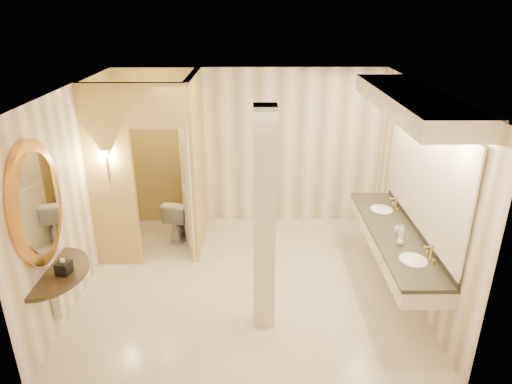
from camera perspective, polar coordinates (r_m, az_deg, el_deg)
floor at (r=6.60m, az=-1.01°, el=-11.02°), size 4.50×4.50×0.00m
ceiling at (r=5.58m, az=-1.21°, el=12.74°), size 4.50×4.50×0.00m
wall_back at (r=7.85m, az=-0.95°, el=5.51°), size 4.50×0.02×2.70m
wall_front at (r=4.19m, az=-1.39°, el=-10.78°), size 4.50×0.02×2.70m
wall_left at (r=6.40m, az=-21.68°, el=-0.20°), size 0.02×4.00×2.70m
wall_right at (r=6.35m, az=19.66°, el=-0.08°), size 0.02×4.00×2.70m
toilet_closet at (r=6.96m, az=-10.28°, el=3.19°), size 1.50×1.55×2.70m
wall_sconce at (r=6.55m, az=-18.24°, el=4.35°), size 0.14×0.14×0.42m
vanity at (r=6.00m, az=18.14°, el=1.69°), size 0.75×2.81×2.09m
console_shelf at (r=5.46m, az=-25.20°, el=-4.70°), size 1.07×1.07×1.99m
pillar at (r=5.15m, az=1.06°, el=-4.02°), size 0.25×0.25×2.70m
tissue_box at (r=5.53m, az=-22.89°, el=-8.73°), size 0.17×0.17×0.15m
toilet at (r=7.70m, az=-9.45°, el=-3.13°), size 0.54×0.76×0.71m
soap_bottle_a at (r=6.22m, az=17.22°, el=-4.42°), size 0.07×0.07×0.12m
soap_bottle_b at (r=5.94m, az=17.57°, el=-5.83°), size 0.10×0.10×0.11m
soap_bottle_c at (r=6.06m, az=17.69°, el=-4.78°), size 0.09×0.09×0.21m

